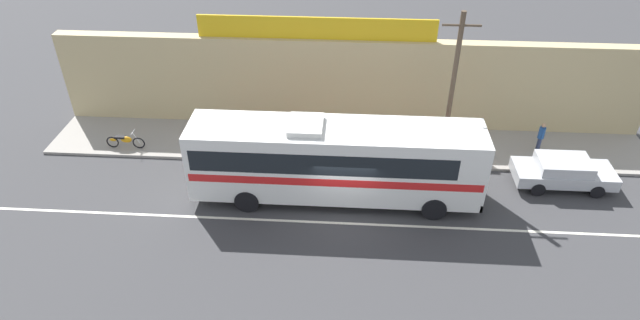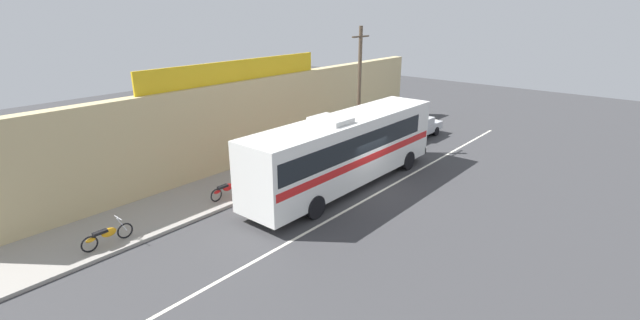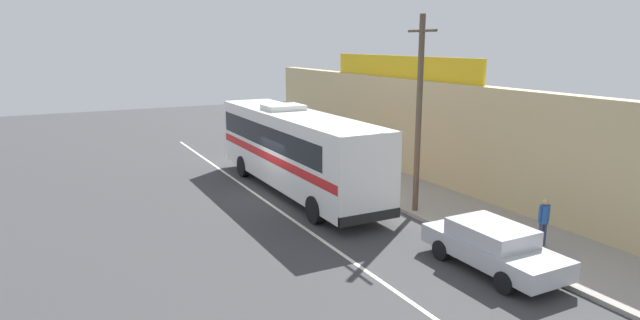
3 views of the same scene
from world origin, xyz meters
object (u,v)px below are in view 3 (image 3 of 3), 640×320
(intercity_bus, at_px, (294,146))
(motorcycle_green, at_px, (310,153))
(parked_car, at_px, (493,246))
(motorcycle_purple, at_px, (270,137))
(pedestrian_by_curb, at_px, (338,147))
(pedestrian_far_right, at_px, (544,219))
(utility_pole, at_px, (419,112))

(intercity_bus, distance_m, motorcycle_green, 6.01)
(parked_car, relative_size, motorcycle_purple, 2.26)
(intercity_bus, bearing_deg, pedestrian_by_curb, 127.33)
(intercity_bus, bearing_deg, motorcycle_purple, 163.53)
(motorcycle_purple, relative_size, motorcycle_green, 1.05)
(intercity_bus, xyz_separation_m, parked_car, (10.33, 1.59, -1.33))
(intercity_bus, xyz_separation_m, pedestrian_far_right, (9.96, 4.15, -1.01))
(motorcycle_green, bearing_deg, intercity_bus, -33.15)
(utility_pole, bearing_deg, motorcycle_purple, 178.98)
(utility_pole, distance_m, motorcycle_green, 10.52)
(utility_pole, bearing_deg, pedestrian_far_right, 15.14)
(utility_pole, relative_size, motorcycle_green, 3.99)
(utility_pole, bearing_deg, pedestrian_by_curb, 172.47)
(motorcycle_purple, bearing_deg, pedestrian_by_curb, 5.97)
(motorcycle_purple, distance_m, pedestrian_by_curb, 7.59)
(utility_pole, relative_size, pedestrian_far_right, 4.69)
(parked_car, bearing_deg, motorcycle_purple, 175.84)
(intercity_bus, height_order, pedestrian_by_curb, intercity_bus)
(parked_car, xyz_separation_m, pedestrian_far_right, (-0.37, 2.56, 0.31))
(pedestrian_far_right, bearing_deg, pedestrian_by_curb, -178.86)
(parked_car, distance_m, motorcycle_green, 15.28)
(intercity_bus, xyz_separation_m, pedestrian_by_curb, (-2.97, 3.89, -0.92))
(motorcycle_green, relative_size, pedestrian_far_right, 1.18)
(intercity_bus, relative_size, pedestrian_far_right, 7.79)
(parked_car, height_order, motorcycle_purple, parked_car)
(motorcycle_green, bearing_deg, pedestrian_by_curb, 20.41)
(intercity_bus, height_order, utility_pole, utility_pole)
(utility_pole, bearing_deg, motorcycle_green, 177.96)
(motorcycle_purple, distance_m, motorcycle_green, 5.63)
(motorcycle_purple, bearing_deg, parked_car, -4.16)
(motorcycle_green, bearing_deg, motorcycle_purple, -179.20)
(pedestrian_far_right, bearing_deg, utility_pole, -164.86)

